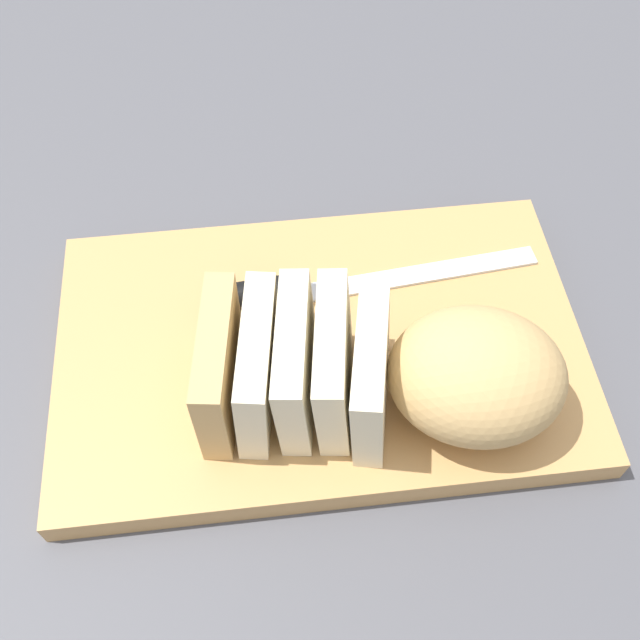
# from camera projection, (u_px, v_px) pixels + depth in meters

# --- Properties ---
(ground_plane) EXTENTS (3.00, 3.00, 0.00)m
(ground_plane) POSITION_uv_depth(u_px,v_px,m) (320.00, 356.00, 0.62)
(ground_plane) COLOR #4C4C51
(cutting_board) EXTENTS (0.44, 0.28, 0.02)m
(cutting_board) POSITION_uv_depth(u_px,v_px,m) (320.00, 349.00, 0.61)
(cutting_board) COLOR tan
(cutting_board) RESTS_ON ground_plane
(bread_loaf) EXTENTS (0.27, 0.14, 0.09)m
(bread_loaf) POSITION_uv_depth(u_px,v_px,m) (395.00, 372.00, 0.53)
(bread_loaf) COLOR tan
(bread_loaf) RESTS_ON cutting_board
(bread_knife) EXTENTS (0.27, 0.06, 0.03)m
(bread_knife) POSITION_uv_depth(u_px,v_px,m) (298.00, 289.00, 0.62)
(bread_knife) COLOR silver
(bread_knife) RESTS_ON cutting_board
(crumb_near_knife) EXTENTS (0.01, 0.01, 0.01)m
(crumb_near_knife) POSITION_uv_depth(u_px,v_px,m) (320.00, 316.00, 0.61)
(crumb_near_knife) COLOR #996633
(crumb_near_knife) RESTS_ON cutting_board
(crumb_near_loaf) EXTENTS (0.00, 0.00, 0.00)m
(crumb_near_loaf) POSITION_uv_depth(u_px,v_px,m) (334.00, 294.00, 0.63)
(crumb_near_loaf) COLOR #996633
(crumb_near_loaf) RESTS_ON cutting_board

